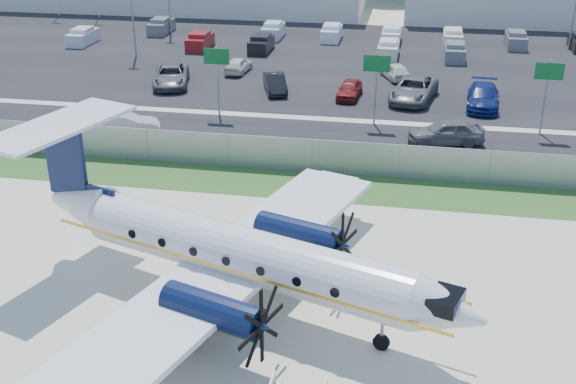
# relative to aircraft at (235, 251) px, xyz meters

# --- Properties ---
(ground) EXTENTS (170.00, 170.00, 0.00)m
(ground) POSITION_rel_aircraft_xyz_m (1.04, 0.23, -2.44)
(ground) COLOR beige
(ground) RESTS_ON ground
(grass_verge) EXTENTS (170.00, 4.00, 0.02)m
(grass_verge) POSITION_rel_aircraft_xyz_m (1.04, 12.23, -2.43)
(grass_verge) COLOR #2D561E
(grass_verge) RESTS_ON ground
(access_road) EXTENTS (170.00, 8.00, 0.02)m
(access_road) POSITION_rel_aircraft_xyz_m (1.04, 19.23, -2.43)
(access_road) COLOR black
(access_road) RESTS_ON ground
(parking_lot) EXTENTS (170.00, 32.00, 0.02)m
(parking_lot) POSITION_rel_aircraft_xyz_m (1.04, 40.23, -2.43)
(parking_lot) COLOR black
(parking_lot) RESTS_ON ground
(perimeter_fence) EXTENTS (120.00, 0.06, 1.99)m
(perimeter_fence) POSITION_rel_aircraft_xyz_m (1.04, 14.23, -1.44)
(perimeter_fence) COLOR gray
(perimeter_fence) RESTS_ON ground
(sign_left) EXTENTS (1.80, 0.26, 5.00)m
(sign_left) POSITION_rel_aircraft_xyz_m (-6.96, 23.14, 1.17)
(sign_left) COLOR gray
(sign_left) RESTS_ON ground
(sign_mid) EXTENTS (1.80, 0.26, 5.00)m
(sign_mid) POSITION_rel_aircraft_xyz_m (4.04, 23.14, 1.17)
(sign_mid) COLOR gray
(sign_mid) RESTS_ON ground
(sign_right) EXTENTS (1.80, 0.26, 5.00)m
(sign_right) POSITION_rel_aircraft_xyz_m (15.04, 23.14, 1.17)
(sign_right) COLOR gray
(sign_right) RESTS_ON ground
(aircraft) EXTENTS (20.61, 20.09, 6.32)m
(aircraft) POSITION_rel_aircraft_xyz_m (0.00, 0.00, 0.00)
(aircraft) COLOR silver
(aircraft) RESTS_ON ground
(pushback_tug) EXTENTS (2.45, 2.04, 1.18)m
(pushback_tug) POSITION_rel_aircraft_xyz_m (-1.21, -1.35, -1.88)
(pushback_tug) COLOR silver
(pushback_tug) RESTS_ON ground
(baggage_cart_near) EXTENTS (2.17, 1.34, 1.13)m
(baggage_cart_near) POSITION_rel_aircraft_xyz_m (-3.37, -4.67, -1.92)
(baggage_cart_near) COLOR gray
(baggage_cart_near) RESTS_ON ground
(cone_starboard_wing) EXTENTS (0.40, 0.40, 0.57)m
(cone_starboard_wing) POSITION_rel_aircraft_xyz_m (-0.17, 4.94, -2.17)
(cone_starboard_wing) COLOR #D63D06
(cone_starboard_wing) RESTS_ON ground
(road_car_west) EXTENTS (4.93, 3.05, 1.53)m
(road_car_west) POSITION_rel_aircraft_xyz_m (-12.06, 18.08, -2.44)
(road_car_west) COLOR beige
(road_car_west) RESTS_ON ground
(road_car_mid) EXTENTS (5.07, 2.82, 1.63)m
(road_car_mid) POSITION_rel_aircraft_xyz_m (8.78, 20.19, -2.44)
(road_car_mid) COLOR #595B5E
(road_car_mid) RESTS_ON ground
(parked_car_a) EXTENTS (4.03, 6.27, 1.61)m
(parked_car_a) POSITION_rel_aircraft_xyz_m (-12.71, 29.79, -2.44)
(parked_car_a) COLOR #595B5E
(parked_car_a) RESTS_ON ground
(parked_car_b) EXTENTS (2.76, 4.56, 1.42)m
(parked_car_b) POSITION_rel_aircraft_xyz_m (-4.13, 29.49, -2.44)
(parked_car_b) COLOR black
(parked_car_b) RESTS_ON ground
(parked_car_c) EXTENTS (1.92, 4.10, 1.36)m
(parked_car_c) POSITION_rel_aircraft_xyz_m (1.76, 29.02, -2.44)
(parked_car_c) COLOR maroon
(parked_car_c) RESTS_ON ground
(parked_car_d) EXTENTS (3.99, 6.58, 1.71)m
(parked_car_d) POSITION_rel_aircraft_xyz_m (6.58, 29.22, -2.44)
(parked_car_d) COLOR #595B5E
(parked_car_d) RESTS_ON ground
(parked_car_e) EXTENTS (2.67, 5.71, 1.61)m
(parked_car_e) POSITION_rel_aircraft_xyz_m (11.63, 28.37, -2.44)
(parked_car_e) COLOR navy
(parked_car_e) RESTS_ON ground
(parked_car_f) EXTENTS (1.92, 4.04, 1.33)m
(parked_car_f) POSITION_rel_aircraft_xyz_m (-8.32, 34.58, -2.44)
(parked_car_f) COLOR beige
(parked_car_f) RESTS_ON ground
(parked_car_g) EXTENTS (3.05, 4.36, 1.38)m
(parked_car_g) POSITION_rel_aircraft_xyz_m (4.96, 34.95, -2.44)
(parked_car_g) COLOR beige
(parked_car_g) RESTS_ON ground
(far_parking_rows) EXTENTS (56.00, 10.00, 1.60)m
(far_parking_rows) POSITION_rel_aircraft_xyz_m (1.04, 45.23, -2.44)
(far_parking_rows) COLOR gray
(far_parking_rows) RESTS_ON ground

